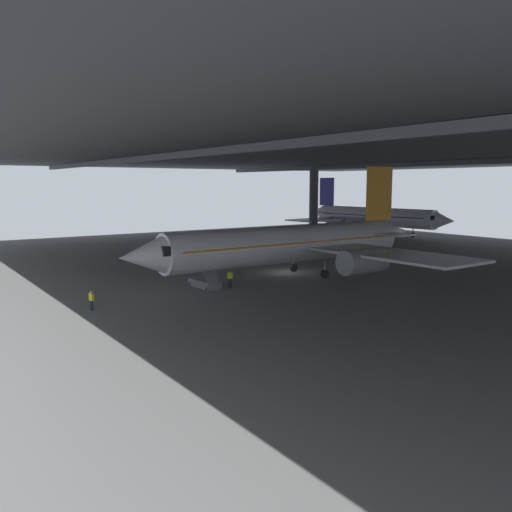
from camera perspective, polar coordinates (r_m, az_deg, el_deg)
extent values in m
plane|color=slate|center=(59.34, 3.48, -1.77)|extent=(110.00, 110.00, 0.00)
cylinder|color=#4C4F54|center=(96.60, 6.24, 5.81)|extent=(1.60, 1.60, 13.21)
cube|color=#38383D|center=(68.01, 12.90, 10.94)|extent=(121.00, 99.00, 1.20)
cube|color=#4C4F54|center=(52.52, -6.06, 11.00)|extent=(115.50, 0.50, 0.70)
cube|color=#4C4F54|center=(80.87, 20.91, 9.38)|extent=(115.50, 0.50, 0.70)
cylinder|color=white|center=(55.66, 3.56, 1.29)|extent=(4.36, 29.08, 3.89)
cone|color=white|center=(47.18, -11.95, -0.03)|extent=(3.89, 4.73, 3.82)
cube|color=black|center=(48.14, -9.29, 0.77)|extent=(3.35, 2.78, 0.86)
cone|color=white|center=(67.04, 14.41, 2.49)|extent=(3.41, 6.28, 3.31)
cube|color=orange|center=(64.93, 13.15, 6.56)|extent=(0.31, 4.25, 6.37)
cube|color=white|center=(62.59, 14.25, 2.32)|extent=(5.01, 3.27, 0.16)
cube|color=white|center=(66.22, 10.65, 2.71)|extent=(5.01, 3.27, 0.16)
cube|color=white|center=(51.87, 14.68, 0.14)|extent=(16.39, 7.34, 0.24)
cylinder|color=#9EA3A8|center=(51.66, 11.49, -0.55)|extent=(2.50, 5.10, 2.41)
cube|color=white|center=(66.49, 1.21, 2.02)|extent=(16.39, 7.34, 0.24)
cylinder|color=#9EA3A8|center=(63.74, 0.73, 1.16)|extent=(2.50, 5.10, 2.41)
cube|color=orange|center=(55.63, 3.56, 1.59)|extent=(4.41, 26.96, 0.16)
cylinder|color=#9EA3A8|center=(50.46, -5.07, -2.03)|extent=(0.20, 0.20, 1.15)
cylinder|color=black|center=(50.60, -5.06, -2.92)|extent=(0.31, 0.90, 0.90)
cylinder|color=#9EA3A8|center=(55.91, 7.44, -1.11)|extent=(0.20, 0.20, 1.15)
cylinder|color=black|center=(56.04, 7.42, -1.91)|extent=(0.31, 0.90, 0.90)
cylinder|color=#9EA3A8|center=(59.69, 4.10, -0.50)|extent=(0.20, 0.20, 1.15)
cylinder|color=black|center=(59.81, 4.10, -1.26)|extent=(0.31, 0.90, 0.90)
cube|color=slate|center=(51.02, -5.56, -2.96)|extent=(3.93, 1.56, 0.70)
cube|color=slate|center=(50.71, -5.59, -0.88)|extent=(3.65, 1.36, 3.13)
cube|color=slate|center=(52.04, -6.59, 1.02)|extent=(1.12, 1.32, 0.12)
cylinder|color=black|center=(51.69, -7.18, 1.52)|extent=(0.06, 0.06, 1.00)
cylinder|color=black|center=(52.27, -6.02, 1.61)|extent=(0.06, 0.06, 1.00)
cylinder|color=black|center=(52.09, -7.11, -2.98)|extent=(0.30, 0.12, 0.30)
cylinder|color=black|center=(52.76, -5.77, -2.82)|extent=(0.30, 0.12, 0.30)
cylinder|color=black|center=(49.35, -5.33, -3.55)|extent=(0.30, 0.12, 0.30)
cylinder|color=black|center=(50.06, -3.94, -3.38)|extent=(0.30, 0.12, 0.30)
cylinder|color=#232838|center=(43.29, -17.21, -5.14)|extent=(0.14, 0.14, 0.79)
cylinder|color=#232838|center=(43.42, -17.37, -5.11)|extent=(0.14, 0.14, 0.79)
cube|color=yellow|center=(43.21, -17.33, -4.25)|extent=(0.42, 0.35, 0.56)
cylinder|color=yellow|center=(43.04, -17.12, -4.25)|extent=(0.09, 0.09, 0.53)
cylinder|color=yellow|center=(43.38, -17.53, -4.18)|extent=(0.09, 0.09, 0.53)
sphere|color=beige|center=(43.14, -17.35, -3.73)|extent=(0.21, 0.21, 0.21)
cylinder|color=#232838|center=(50.52, -2.71, -2.95)|extent=(0.14, 0.14, 0.85)
cylinder|color=#232838|center=(50.52, -2.92, -2.95)|extent=(0.14, 0.14, 0.85)
cube|color=yellow|center=(50.39, -2.82, -2.14)|extent=(0.37, 0.42, 0.60)
cylinder|color=yellow|center=(50.39, -2.56, -2.11)|extent=(0.09, 0.09, 0.57)
cylinder|color=yellow|center=(50.38, -3.08, -2.11)|extent=(0.09, 0.09, 0.57)
sphere|color=#8C6647|center=(50.32, -2.83, -1.66)|extent=(0.23, 0.23, 0.23)
cylinder|color=white|center=(107.72, 12.62, 4.17)|extent=(27.27, 5.83, 3.63)
cone|color=white|center=(99.13, 19.55, 3.62)|extent=(4.63, 3.90, 3.56)
cube|color=black|center=(100.30, 18.44, 3.97)|extent=(2.79, 3.28, 0.80)
cone|color=white|center=(117.63, 6.79, 4.77)|extent=(6.04, 3.55, 3.09)
cube|color=navy|center=(115.91, 7.65, 6.90)|extent=(3.97, 0.56, 5.94)
cube|color=white|center=(117.26, 8.81, 4.81)|extent=(3.34, 4.85, 0.16)
cube|color=white|center=(113.52, 7.10, 4.75)|extent=(3.34, 4.85, 0.16)
cube|color=white|center=(117.86, 13.76, 4.25)|extent=(7.82, 15.67, 0.24)
cylinder|color=#9EA3A8|center=(115.26, 13.99, 3.85)|extent=(4.89, 2.63, 2.25)
cube|color=white|center=(103.45, 7.47, 3.95)|extent=(7.82, 15.67, 0.24)
cylinder|color=#9EA3A8|center=(103.51, 8.96, 3.57)|extent=(4.89, 2.63, 2.25)
cube|color=navy|center=(107.71, 12.63, 4.31)|extent=(25.30, 5.74, 0.16)
cylinder|color=#9EA3A8|center=(102.55, 16.58, 2.65)|extent=(0.20, 0.20, 1.15)
cylinder|color=black|center=(102.62, 16.57, 2.20)|extent=(0.92, 0.37, 0.90)
cylinder|color=#9EA3A8|center=(111.39, 12.29, 3.17)|extent=(0.20, 0.20, 1.15)
cylinder|color=black|center=(111.46, 12.28, 2.76)|extent=(0.92, 0.37, 0.90)
cylinder|color=#9EA3A8|center=(107.65, 10.69, 3.06)|extent=(0.20, 0.20, 1.15)
cylinder|color=black|center=(107.72, 10.68, 2.64)|extent=(0.92, 0.37, 0.90)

